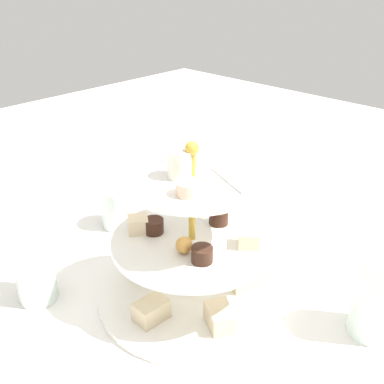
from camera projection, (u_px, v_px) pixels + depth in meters
name	position (u px, v px, depth m)	size (l,w,h in m)	color
ground_plane	(192.00, 297.00, 0.75)	(2.40, 2.40, 0.00)	white
tiered_serving_stand	(192.00, 255.00, 0.71)	(0.29, 0.29, 0.26)	white
water_glass_tall_right	(378.00, 296.00, 0.65)	(0.07, 0.07, 0.12)	silver
water_glass_short_left	(118.00, 208.00, 0.93)	(0.06, 0.06, 0.08)	silver
teacup_with_saucer	(187.00, 201.00, 0.98)	(0.09, 0.09, 0.05)	white
butter_knife_right	(300.00, 222.00, 0.95)	(0.17, 0.01, 0.00)	silver
water_glass_mid_back	(35.00, 272.00, 0.72)	(0.06, 0.06, 0.10)	silver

